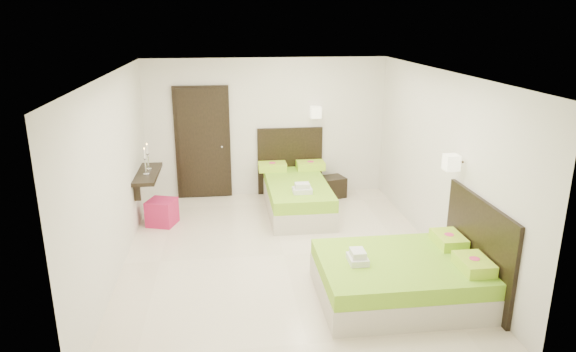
{
  "coord_description": "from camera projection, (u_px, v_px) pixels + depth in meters",
  "views": [
    {
      "loc": [
        -0.78,
        -6.72,
        3.29
      ],
      "look_at": [
        0.1,
        0.3,
        1.1
      ],
      "focal_mm": 32.0,
      "sensor_mm": 36.0,
      "label": 1
    }
  ],
  "objects": [
    {
      "name": "console_shelf",
      "position": [
        147.0,
        174.0,
        8.47
      ],
      "size": [
        0.35,
        1.2,
        0.78
      ],
      "color": "black",
      "rests_on": "ground"
    },
    {
      "name": "door",
      "position": [
        203.0,
        143.0,
        9.54
      ],
      "size": [
        1.02,
        0.15,
        2.14
      ],
      "color": "black",
      "rests_on": "ground"
    },
    {
      "name": "bed_single",
      "position": [
        297.0,
        193.0,
        9.11
      ],
      "size": [
        1.25,
        2.08,
        1.71
      ],
      "color": "#BDB6A1",
      "rests_on": "ground"
    },
    {
      "name": "floor",
      "position": [
        284.0,
        255.0,
        7.44
      ],
      "size": [
        5.5,
        5.5,
        0.0
      ],
      "primitive_type": "plane",
      "color": "beige",
      "rests_on": "ground"
    },
    {
      "name": "ottoman",
      "position": [
        162.0,
        212.0,
        8.48
      ],
      "size": [
        0.54,
        0.54,
        0.42
      ],
      "primitive_type": "cube",
      "rotation": [
        0.0,
        0.0,
        -0.32
      ],
      "color": "#9F1540",
      "rests_on": "ground"
    },
    {
      "name": "nightstand",
      "position": [
        332.0,
        187.0,
        9.81
      ],
      "size": [
        0.53,
        0.49,
        0.39
      ],
      "primitive_type": "cube",
      "rotation": [
        0.0,
        0.0,
        0.28
      ],
      "color": "black",
      "rests_on": "ground"
    },
    {
      "name": "bed_double",
      "position": [
        407.0,
        276.0,
        6.22
      ],
      "size": [
        1.97,
        1.67,
        1.62
      ],
      "color": "#BDB6A1",
      "rests_on": "ground"
    }
  ]
}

